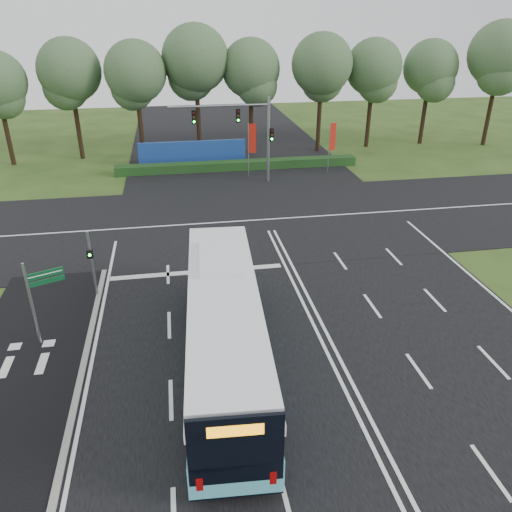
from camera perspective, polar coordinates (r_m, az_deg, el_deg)
The scene contains 14 objects.
ground at distance 24.36m, azimuth 5.89°, elevation -6.46°, with size 120.00×120.00×0.00m, color #2B4818.
road_main at distance 24.35m, azimuth 5.89°, elevation -6.42°, with size 20.00×120.00×0.04m, color black.
road_cross at distance 34.78m, azimuth 0.78°, elevation 4.14°, with size 120.00×14.00×0.05m, color black.
bike_path at distance 22.21m, azimuth -25.54°, elevation -12.87°, with size 5.00×18.00×0.06m, color black.
kerb_strip at distance 21.60m, azimuth -19.32°, elevation -12.69°, with size 0.25×18.00×0.12m, color gray.
city_bus at distance 19.86m, azimuth -3.62°, elevation -8.16°, with size 3.56×13.34×3.79m.
pedestrian_signal at distance 25.95m, azimuth -18.26°, elevation -0.65°, with size 0.30×0.42×3.56m.
street_sign at distance 22.83m, azimuth -23.63°, elevation -3.85°, with size 1.44×0.66×3.97m.
banner_flag_mid at distance 43.70m, azimuth -0.54°, elevation 12.93°, with size 0.69×0.14×4.67m.
banner_flag_right at distance 45.51m, azimuth 8.65°, elevation 12.99°, with size 0.63×0.25×4.44m.
traffic_light_gantry at distance 41.51m, azimuth -1.06°, elevation 14.50°, with size 8.41×0.28×7.00m.
hedge at distance 46.35m, azimuth -2.03°, elevation 10.32°, with size 22.00×1.20×0.80m, color #153914.
blue_hoarding at distance 48.24m, azimuth -7.27°, elevation 11.63°, with size 10.00×0.30×2.20m, color navy.
eucalyptus_row at distance 51.33m, azimuth 1.97°, elevation 20.92°, with size 54.13×8.00×12.46m.
Camera 1 is at (-5.86, -19.68, 13.11)m, focal length 35.00 mm.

